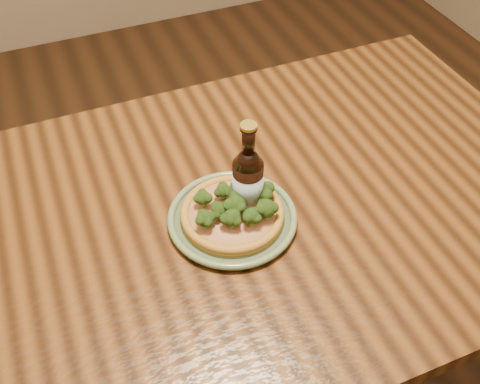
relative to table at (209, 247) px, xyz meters
name	(u,v)px	position (x,y,z in m)	size (l,w,h in m)	color
table	(209,247)	(0.00, 0.00, 0.00)	(1.60, 0.90, 0.75)	#4F2C11
plate	(232,218)	(0.04, -0.03, 0.10)	(0.26, 0.26, 0.02)	#5D6E4B
pizza	(234,211)	(0.05, -0.03, 0.12)	(0.21, 0.21, 0.07)	#A37224
beer_bottle	(248,181)	(0.08, -0.01, 0.18)	(0.06, 0.06, 0.23)	black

